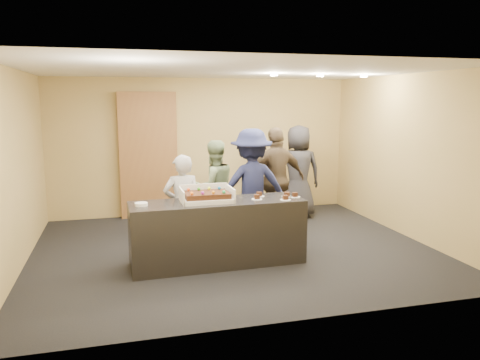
{
  "coord_description": "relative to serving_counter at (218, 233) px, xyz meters",
  "views": [
    {
      "loc": [
        -1.69,
        -6.75,
        2.27
      ],
      "look_at": [
        0.1,
        0.0,
        1.08
      ],
      "focal_mm": 35.0,
      "sensor_mm": 36.0,
      "label": 1
    }
  ],
  "objects": [
    {
      "name": "person_dark_suit",
      "position": [
        2.07,
        2.21,
        0.45
      ],
      "size": [
        0.94,
        0.67,
        1.81
      ],
      "primitive_type": "imported",
      "rotation": [
        0.0,
        0.0,
        3.03
      ],
      "color": "#29282D",
      "rests_on": "floor"
    },
    {
      "name": "slice_e",
      "position": [
        1.13,
        -0.03,
        0.47
      ],
      "size": [
        0.15,
        0.15,
        0.07
      ],
      "color": "white",
      "rests_on": "serving_counter"
    },
    {
      "name": "cake_box",
      "position": [
        -0.15,
        0.03,
        0.5
      ],
      "size": [
        0.7,
        0.49,
        0.21
      ],
      "color": "white",
      "rests_on": "serving_counter"
    },
    {
      "name": "person_brown_extra",
      "position": [
        1.36,
        1.42,
        0.46
      ],
      "size": [
        1.11,
        0.57,
        1.82
      ],
      "primitive_type": "imported",
      "rotation": [
        0.0,
        0.0,
        3.26
      ],
      "color": "brown",
      "rests_on": "floor"
    },
    {
      "name": "person_server_grey",
      "position": [
        -0.43,
        0.45,
        0.3
      ],
      "size": [
        0.57,
        0.4,
        1.51
      ],
      "primitive_type": "imported",
      "rotation": [
        0.0,
        0.0,
        3.21
      ],
      "color": "#A4A3A9",
      "rests_on": "floor"
    },
    {
      "name": "sheet_cake",
      "position": [
        -0.15,
        -0.0,
        0.55
      ],
      "size": [
        0.6,
        0.41,
        0.12
      ],
      "color": "black",
      "rests_on": "cake_box"
    },
    {
      "name": "slice_d",
      "position": [
        1.03,
        0.02,
        0.47
      ],
      "size": [
        0.15,
        0.15,
        0.07
      ],
      "color": "white",
      "rests_on": "serving_counter"
    },
    {
      "name": "serving_counter",
      "position": [
        0.0,
        0.0,
        0.0
      ],
      "size": [
        2.42,
        0.77,
        0.9
      ],
      "primitive_type": "cube",
      "rotation": [
        0.0,
        0.0,
        0.03
      ],
      "color": "black",
      "rests_on": "floor"
    },
    {
      "name": "person_sage_man",
      "position": [
        0.25,
        1.46,
        0.36
      ],
      "size": [
        0.9,
        0.77,
        1.61
      ],
      "primitive_type": "imported",
      "rotation": [
        0.0,
        0.0,
        3.37
      ],
      "color": "gray",
      "rests_on": "floor"
    },
    {
      "name": "storage_cabinet",
      "position": [
        -0.72,
        3.0,
        0.76
      ],
      "size": [
        1.1,
        0.15,
        2.43
      ],
      "primitive_type": "cube",
      "color": "brown",
      "rests_on": "floor"
    },
    {
      "name": "person_navy_man",
      "position": [
        0.75,
        0.9,
        0.47
      ],
      "size": [
        1.19,
        0.7,
        1.83
      ],
      "primitive_type": "imported",
      "rotation": [
        0.0,
        0.0,
        3.13
      ],
      "color": "#1A1F42",
      "rests_on": "floor"
    },
    {
      "name": "slice_b",
      "position": [
        0.64,
        0.14,
        0.47
      ],
      "size": [
        0.15,
        0.15,
        0.07
      ],
      "color": "white",
      "rests_on": "serving_counter"
    },
    {
      "name": "slice_a",
      "position": [
        0.55,
        -0.04,
        0.47
      ],
      "size": [
        0.15,
        0.15,
        0.07
      ],
      "color": "white",
      "rests_on": "serving_counter"
    },
    {
      "name": "room",
      "position": [
        0.37,
        0.59,
        0.9
      ],
      "size": [
        6.04,
        6.0,
        2.7
      ],
      "color": "black",
      "rests_on": "ground"
    },
    {
      "name": "ceiling_spotlights",
      "position": [
        1.97,
        1.09,
        2.22
      ],
      "size": [
        1.72,
        0.12,
        0.03
      ],
      "color": "#FFEAC6",
      "rests_on": "ceiling"
    },
    {
      "name": "plate_stack",
      "position": [
        -1.03,
        -0.04,
        0.47
      ],
      "size": [
        0.17,
        0.17,
        0.04
      ],
      "primitive_type": "cylinder",
      "color": "white",
      "rests_on": "serving_counter"
    },
    {
      "name": "slice_c",
      "position": [
        0.93,
        -0.18,
        0.47
      ],
      "size": [
        0.15,
        0.15,
        0.07
      ],
      "color": "white",
      "rests_on": "serving_counter"
    }
  ]
}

